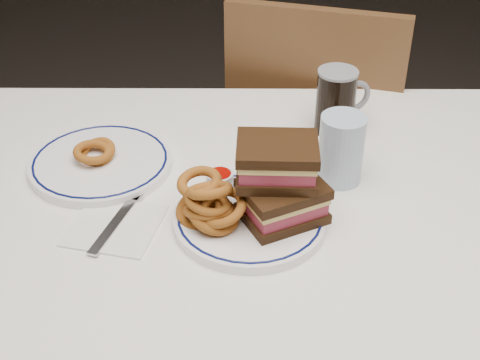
{
  "coord_description": "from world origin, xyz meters",
  "views": [
    {
      "loc": [
        -0.01,
        -0.96,
        1.46
      ],
      "look_at": [
        -0.01,
        -0.08,
        0.84
      ],
      "focal_mm": 50.0,
      "sensor_mm": 36.0,
      "label": 1
    }
  ],
  "objects_px": {
    "chair_far": "(315,143)",
    "main_plate": "(250,219)",
    "far_plate": "(101,163)",
    "beer_mug": "(337,101)",
    "reuben_sandwich": "(280,181)"
  },
  "relations": [
    {
      "from": "main_plate",
      "to": "reuben_sandwich",
      "type": "relative_size",
      "value": 1.59
    },
    {
      "from": "main_plate",
      "to": "beer_mug",
      "type": "xyz_separation_m",
      "value": [
        0.18,
        0.31,
        0.06
      ]
    },
    {
      "from": "chair_far",
      "to": "beer_mug",
      "type": "distance_m",
      "value": 0.47
    },
    {
      "from": "beer_mug",
      "to": "main_plate",
      "type": "bearing_deg",
      "value": -119.61
    },
    {
      "from": "reuben_sandwich",
      "to": "beer_mug",
      "type": "xyz_separation_m",
      "value": [
        0.13,
        0.31,
        -0.02
      ]
    },
    {
      "from": "chair_far",
      "to": "beer_mug",
      "type": "xyz_separation_m",
      "value": [
        -0.01,
        -0.35,
        0.32
      ]
    },
    {
      "from": "chair_far",
      "to": "main_plate",
      "type": "distance_m",
      "value": 0.74
    },
    {
      "from": "beer_mug",
      "to": "far_plate",
      "type": "xyz_separation_m",
      "value": [
        -0.46,
        -0.14,
        -0.06
      ]
    },
    {
      "from": "far_plate",
      "to": "beer_mug",
      "type": "bearing_deg",
      "value": 17.29
    },
    {
      "from": "chair_far",
      "to": "far_plate",
      "type": "relative_size",
      "value": 3.44
    },
    {
      "from": "main_plate",
      "to": "reuben_sandwich",
      "type": "distance_m",
      "value": 0.09
    },
    {
      "from": "chair_far",
      "to": "main_plate",
      "type": "bearing_deg",
      "value": -105.47
    },
    {
      "from": "chair_far",
      "to": "beer_mug",
      "type": "relative_size",
      "value": 6.84
    },
    {
      "from": "main_plate",
      "to": "far_plate",
      "type": "height_order",
      "value": "same"
    },
    {
      "from": "reuben_sandwich",
      "to": "far_plate",
      "type": "distance_m",
      "value": 0.38
    }
  ]
}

